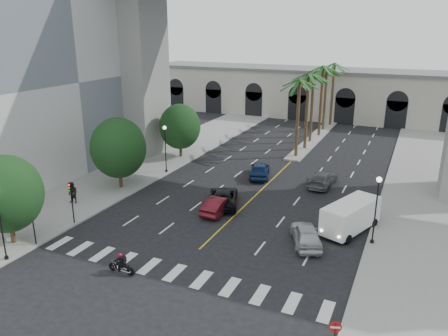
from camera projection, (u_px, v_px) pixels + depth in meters
ground at (186, 262)px, 30.14m from camera, size 140.00×140.00×0.00m
sidewalk_left at (134, 171)px, 49.01m from camera, size 8.00×100.00×0.15m
sidewalk_right at (426, 216)px, 37.20m from camera, size 8.00×100.00×0.15m
median at (314, 138)px, 63.01m from camera, size 2.00×24.00×0.20m
building_left at (22, 76)px, 47.97m from camera, size 16.50×32.50×20.60m
pier_building at (339, 94)px, 76.45m from camera, size 71.00×10.50×8.50m
palm_a at (300, 83)px, 51.58m from camera, size 3.20×3.20×10.30m
palm_b at (309, 78)px, 54.92m from camera, size 3.20×3.20×10.60m
palm_c at (314, 78)px, 58.64m from camera, size 3.20×3.20×10.10m
palm_d at (323, 70)px, 61.74m from camera, size 3.20×3.20×10.90m
palm_e at (327, 71)px, 65.44m from camera, size 3.20×3.20×10.40m
palm_f at (334, 67)px, 68.70m from camera, size 3.20×3.20×10.70m
street_tree_near at (6, 194)px, 31.42m from camera, size 5.20×5.20×6.89m
street_tree_mid at (118, 148)px, 42.62m from camera, size 5.44×5.44×7.21m
street_tree_far at (180, 127)px, 53.10m from camera, size 5.04×5.04×6.68m
lamp_post_left_near at (0, 218)px, 29.30m from camera, size 0.40×0.40×5.35m
lamp_post_left_far at (165, 145)px, 47.49m from camera, size 0.40×0.40×5.35m
lamp_post_right at (376, 205)px, 31.59m from camera, size 0.40×0.40×5.35m
traffic_signal_near at (32, 215)px, 31.65m from camera, size 0.25×0.18×3.65m
traffic_signal_far at (71, 196)px, 35.11m from camera, size 0.25×0.18×3.65m
motorcycle_rider at (122, 264)px, 28.56m from camera, size 2.04×0.55×1.47m
car_a at (306, 235)px, 32.38m from camera, size 3.60×5.05×1.60m
car_b at (219, 205)px, 37.97m from camera, size 1.64×4.51×1.48m
car_c at (223, 197)px, 39.56m from camera, size 4.33×6.02×1.52m
car_d at (323, 179)px, 44.37m from camera, size 2.40×5.31×1.51m
car_e at (260, 170)px, 46.93m from camera, size 3.33×5.34×1.69m
cargo_van at (350, 216)px, 34.26m from camera, size 4.04×6.11×2.44m
pedestrian_a at (25, 202)px, 37.60m from camera, size 0.74×0.55×1.85m
pedestrian_b at (73, 193)px, 39.57m from camera, size 0.97×0.76×1.97m
do_not_enter_sign at (335, 334)px, 20.43m from camera, size 0.58×0.23×2.47m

